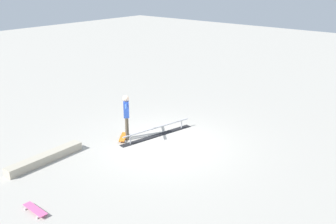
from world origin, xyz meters
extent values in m
plane|color=#ADA89E|center=(0.00, 0.00, 0.00)|extent=(60.00, 60.00, 0.00)
cube|color=black|center=(-0.43, -0.63, 0.01)|extent=(2.97, 0.82, 0.01)
cylinder|color=#B7B7BC|center=(-1.53, -0.41, 0.15)|extent=(0.04, 0.04, 0.31)
cylinder|color=#B7B7BC|center=(0.68, -0.85, 0.15)|extent=(0.04, 0.04, 0.31)
cylinder|color=#B7B7BC|center=(-0.43, -0.63, 0.31)|extent=(2.78, 0.60, 0.05)
cube|color=#B2A893|center=(3.28, -1.88, 0.13)|extent=(2.56, 0.44, 0.25)
cylinder|color=brown|center=(0.40, -1.29, 0.40)|extent=(0.16, 0.16, 0.80)
cylinder|color=brown|center=(0.51, -1.17, 0.40)|extent=(0.16, 0.16, 0.80)
cube|color=#2D51B7|center=(0.45, -1.23, 1.08)|extent=(0.28, 0.28, 0.56)
sphere|color=beige|center=(0.45, -1.23, 1.47)|extent=(0.22, 0.22, 0.22)
cylinder|color=#2D51B7|center=(0.19, -1.49, 1.29)|extent=(0.42, 0.43, 0.07)
cylinder|color=#2D51B7|center=(0.71, -0.97, 1.29)|extent=(0.42, 0.43, 0.07)
cube|color=orange|center=(0.55, -1.33, 0.08)|extent=(0.76, 0.64, 0.02)
cylinder|color=white|center=(0.70, -1.08, 0.03)|extent=(0.06, 0.06, 0.05)
cylinder|color=white|center=(0.83, -1.26, 0.03)|extent=(0.06, 0.06, 0.05)
cylinder|color=white|center=(0.26, -1.40, 0.03)|extent=(0.06, 0.06, 0.05)
cylinder|color=white|center=(0.40, -1.59, 0.03)|extent=(0.06, 0.06, 0.05)
cube|color=#E05993|center=(4.95, 0.23, 0.08)|extent=(0.22, 0.80, 0.02)
cylinder|color=white|center=(5.06, -0.04, 0.03)|extent=(0.03, 0.05, 0.05)
cylinder|color=white|center=(4.83, -0.04, 0.03)|extent=(0.03, 0.05, 0.05)
cylinder|color=white|center=(5.07, 0.50, 0.03)|extent=(0.03, 0.05, 0.05)
cylinder|color=white|center=(4.84, 0.51, 0.03)|extent=(0.03, 0.05, 0.05)
camera|label=1|loc=(9.01, 7.82, 5.41)|focal=41.65mm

